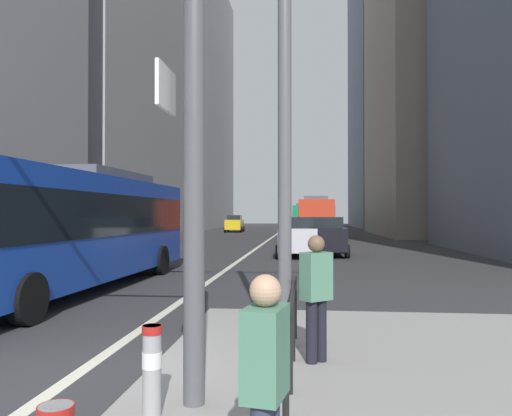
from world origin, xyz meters
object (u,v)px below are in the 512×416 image
object	(u,v)px
traffic_signal_gantry	(14,27)
car_receding_near	(297,236)
city_bus_red_distant	(304,216)
bollard_right	(152,366)
car_receding_far	(326,236)
city_bus_red_receding	(315,217)
pedestrian_far	(265,383)
car_oncoming_mid	(235,223)
city_bus_blue_oncoming	(72,223)
pedestrian_walking	(316,292)

from	to	relation	value
traffic_signal_gantry	car_receding_near	bearing A→B (deg)	82.09
city_bus_red_distant	bollard_right	xyz separation A→B (m)	(-1.27, -58.71, -1.20)
car_receding_far	traffic_signal_gantry	distance (m)	20.59
traffic_signal_gantry	city_bus_red_receding	bearing A→B (deg)	83.67
traffic_signal_gantry	pedestrian_far	distance (m)	4.57
pedestrian_far	car_oncoming_mid	bearing A→B (deg)	98.49
city_bus_red_receding	traffic_signal_gantry	world-z (taller)	traffic_signal_gantry
city_bus_blue_oncoming	pedestrian_far	distance (m)	11.31
car_oncoming_mid	pedestrian_walking	xyz separation A→B (m)	(8.30, -49.56, 0.08)
pedestrian_walking	pedestrian_far	size ratio (longest dim) A/B	1.07
traffic_signal_gantry	bollard_right	xyz separation A→B (m)	(1.64, -0.33, -3.47)
bollard_right	pedestrian_walking	xyz separation A→B (m)	(1.61, 1.90, 0.44)
city_bus_red_distant	traffic_signal_gantry	size ratio (longest dim) A/B	1.92
car_oncoming_mid	city_bus_red_distant	bearing A→B (deg)	42.40
car_oncoming_mid	pedestrian_walking	bearing A→B (deg)	-80.49
city_bus_red_distant	bollard_right	distance (m)	58.74
pedestrian_walking	pedestrian_far	bearing A→B (deg)	-96.77
car_receding_near	traffic_signal_gantry	distance (m)	19.77
pedestrian_walking	city_bus_red_receding	bearing A→B (deg)	88.98
city_bus_red_distant	city_bus_blue_oncoming	bearing A→B (deg)	-96.84
city_bus_red_distant	pedestrian_walking	size ratio (longest dim) A/B	6.93
bollard_right	pedestrian_far	world-z (taller)	pedestrian_far
bollard_right	pedestrian_walking	distance (m)	2.53
city_bus_red_distant	car_receding_far	bearing A→B (deg)	-88.18
city_bus_blue_oncoming	car_receding_far	xyz separation A→B (m)	(7.29, 12.17, -0.85)
bollard_right	car_receding_far	bearing A→B (deg)	83.00
city_bus_red_distant	pedestrian_far	bearing A→B (deg)	-90.05
city_bus_red_receding	car_oncoming_mid	size ratio (longest dim) A/B	2.55
city_bus_blue_oncoming	car_receding_near	size ratio (longest dim) A/B	2.67
car_receding_near	pedestrian_far	distance (m)	21.12
traffic_signal_gantry	pedestrian_walking	bearing A→B (deg)	25.77
traffic_signal_gantry	bollard_right	world-z (taller)	traffic_signal_gantry
traffic_signal_gantry	pedestrian_walking	distance (m)	4.71
city_bus_blue_oncoming	pedestrian_walking	distance (m)	8.95
city_bus_blue_oncoming	traffic_signal_gantry	size ratio (longest dim) A/B	2.03
car_receding_far	pedestrian_walking	bearing A→B (deg)	-92.73
car_oncoming_mid	car_receding_near	bearing A→B (deg)	-76.33
city_bus_blue_oncoming	car_oncoming_mid	distance (m)	43.41
city_bus_red_distant	pedestrian_walking	xyz separation A→B (m)	(0.35, -56.82, -0.76)
city_bus_red_receding	car_receding_far	world-z (taller)	city_bus_red_receding
city_bus_red_receding	city_bus_red_distant	xyz separation A→B (m)	(-0.94, 23.73, 0.00)
car_receding_far	bollard_right	distance (m)	20.41
city_bus_red_receding	car_receding_near	distance (m)	15.38
city_bus_blue_oncoming	bollard_right	size ratio (longest dim) A/B	14.00
city_bus_red_distant	car_oncoming_mid	bearing A→B (deg)	-137.60
city_bus_blue_oncoming	car_receding_far	world-z (taller)	city_bus_blue_oncoming
city_bus_blue_oncoming	car_receding_far	bearing A→B (deg)	59.06
car_receding_far	bollard_right	bearing A→B (deg)	-97.00
car_receding_near	city_bus_red_receding	bearing A→B (deg)	85.68
city_bus_red_distant	car_receding_near	xyz separation A→B (m)	(-0.22, -39.05, -0.85)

